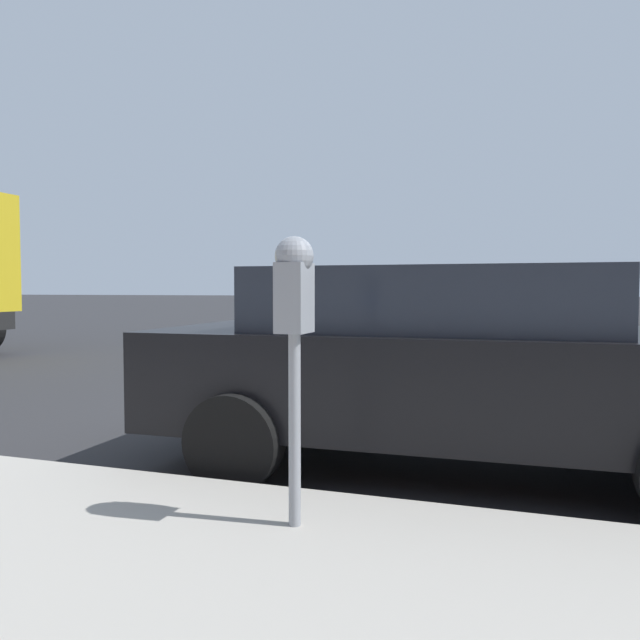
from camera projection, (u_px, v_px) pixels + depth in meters
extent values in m
plane|color=#2B2B2D|center=(384.00, 431.00, 5.74)|extent=(220.00, 220.00, 0.00)
cylinder|color=gray|center=(295.00, 430.00, 3.05)|extent=(0.06, 0.06, 0.95)
cube|color=gray|center=(294.00, 298.00, 3.02)|extent=(0.20, 0.14, 0.34)
sphere|color=gray|center=(294.00, 256.00, 3.01)|extent=(0.19, 0.19, 0.19)
cube|color=#19389E|center=(302.00, 306.00, 3.12)|extent=(0.01, 0.11, 0.12)
cube|color=black|center=(302.00, 282.00, 3.12)|extent=(0.01, 0.10, 0.08)
cube|color=black|center=(457.00, 377.00, 4.53)|extent=(2.00, 4.37, 0.70)
cube|color=#232833|center=(434.00, 299.00, 4.56)|extent=(1.73, 2.46, 0.44)
cylinder|color=black|center=(634.00, 411.00, 5.06)|extent=(0.24, 0.65, 0.64)
cylinder|color=black|center=(320.00, 395.00, 5.85)|extent=(0.24, 0.65, 0.64)
cylinder|color=black|center=(234.00, 442.00, 4.04)|extent=(0.24, 0.65, 0.64)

